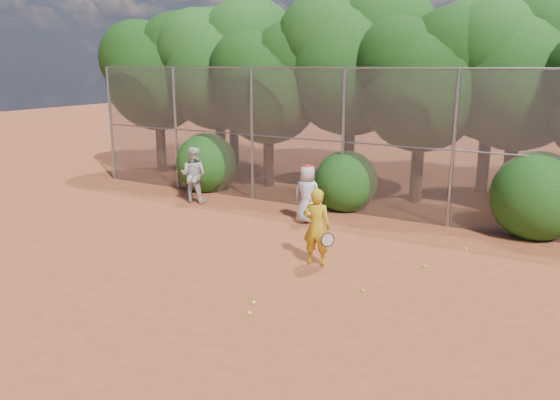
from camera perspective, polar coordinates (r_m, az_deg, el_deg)
The scene contains 22 objects.
ground at distance 10.23m, azimuth -2.17°, elevation -9.66°, with size 80.00×80.00×0.00m, color #9C4323.
fence_back at distance 14.97m, azimuth 9.71°, elevation 5.97°, with size 20.05×0.09×4.03m.
tree_0 at distance 21.52m, azimuth -12.56°, elevation 13.29°, with size 4.38×3.81×6.00m.
tree_1 at distance 20.33m, azimuth -6.21°, elevation 14.16°, with size 4.64×4.03×6.35m.
tree_2 at distance 18.38m, azimuth -1.04°, elevation 12.44°, with size 3.99×3.47×5.47m.
tree_3 at distance 18.14m, azimuth 7.71°, elevation 14.86°, with size 4.89×4.26×6.70m.
tree_4 at distance 16.76m, azimuth 14.90°, elevation 12.41°, with size 4.19×3.64×5.73m.
tree_5 at distance 17.07m, azimuth 24.03°, elevation 12.69°, with size 4.51×3.92×6.17m.
tree_9 at distance 22.79m, azimuth -4.81°, elevation 14.62°, with size 4.83×4.20×6.62m.
tree_10 at distance 20.56m, azimuth 7.50°, elevation 15.41°, with size 5.15×4.48×7.06m.
tree_11 at distance 18.79m, azimuth 21.54°, elevation 13.30°, with size 4.64×4.03×6.35m.
bush_0 at distance 18.24m, azimuth -7.69°, elevation 4.14°, with size 2.00×2.00×2.00m, color #174511.
bush_1 at distance 15.76m, azimuth 6.91°, elevation 2.22°, with size 1.80×1.80×1.80m, color #174511.
bush_2 at distance 14.57m, azimuth 25.32°, elevation 0.77°, with size 2.20×2.20×2.20m, color #174511.
player_yellow at distance 11.37m, azimuth 3.85°, elevation -2.82°, with size 0.80×0.57×1.64m.
player_teen at distance 14.35m, azimuth 2.88°, elevation 0.64°, with size 0.78×0.54×1.57m.
player_white at distance 16.71m, azimuth -9.04°, elevation 2.62°, with size 0.95×0.82×1.68m.
ball_0 at distance 10.36m, azimuth 8.66°, elevation -9.31°, with size 0.07×0.07×0.07m, color #E1F02B.
ball_1 at distance 11.77m, azimuth 14.89°, elevation -6.70°, with size 0.07×0.07×0.07m, color #E1F02B.
ball_2 at distance 9.39m, azimuth -3.23°, elevation -11.72°, with size 0.07×0.07×0.07m, color #E1F02B.
ball_4 at distance 9.78m, azimuth -2.79°, elevation -10.62°, with size 0.07×0.07×0.07m, color #E1F02B.
ball_5 at distance 13.12m, azimuth 18.81°, elevation -4.82°, with size 0.07×0.07×0.07m, color #E1F02B.
Camera 1 is at (5.00, -7.92, 4.13)m, focal length 35.00 mm.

